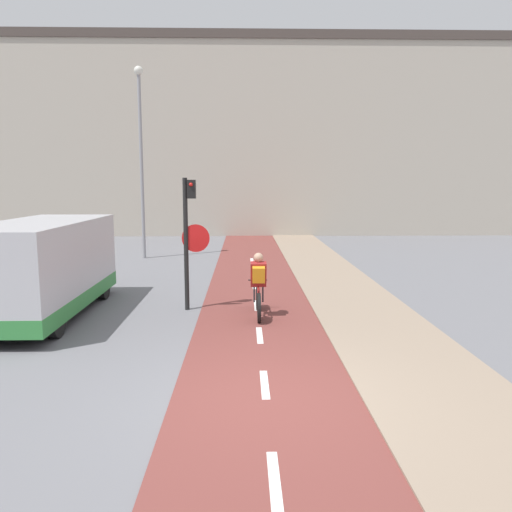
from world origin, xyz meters
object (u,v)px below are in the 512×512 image
cyclist_near (258,287)px  traffic_light_pole (189,229)px  van (42,270)px  street_lamp_far (141,145)px

cyclist_near → traffic_light_pole: bearing=157.0°
traffic_light_pole → cyclist_near: 2.19m
van → traffic_light_pole: bearing=8.4°
street_lamp_far → cyclist_near: (4.49, -9.37, -3.91)m
traffic_light_pole → cyclist_near: (1.65, -0.70, -1.27)m
traffic_light_pole → van: 3.51m
street_lamp_far → van: bearing=-93.2°
traffic_light_pole → street_lamp_far: street_lamp_far is taller
traffic_light_pole → van: (-3.36, -0.49, -0.89)m
cyclist_near → van: size_ratio=0.34×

